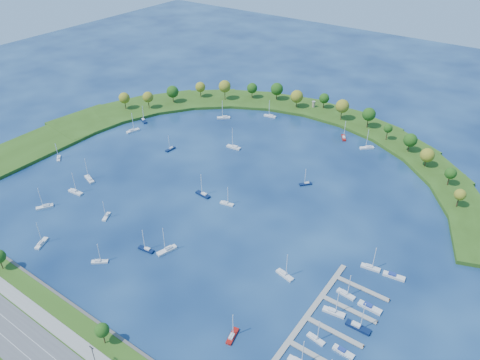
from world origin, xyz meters
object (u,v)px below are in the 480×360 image
Objects in this scene: moored_boat_11 at (75,191)px; docked_boat_10 at (371,267)px; moored_boat_18 at (234,147)px; moored_boat_21 at (224,117)px; moored_boat_2 at (367,147)px; moored_boat_17 at (285,274)px; moored_boat_20 at (167,250)px; docked_boat_4 at (316,338)px; dock_system at (315,339)px; moored_boat_16 at (41,243)px; moored_boat_14 at (203,194)px; harbor_tower at (314,104)px; moored_boat_3 at (170,149)px; moored_boat_19 at (270,116)px; docked_boat_9 at (370,307)px; moored_boat_8 at (232,335)px; moored_boat_4 at (306,183)px; docked_boat_11 at (394,276)px; moored_boat_0 at (99,261)px; docked_boat_8 at (346,294)px; moored_boat_9 at (106,216)px; moored_boat_12 at (146,249)px; moored_boat_10 at (227,203)px; docked_boat_6 at (334,311)px; docked_boat_5 at (343,352)px; moored_boat_6 at (144,120)px; moored_boat_7 at (344,137)px; moored_boat_1 at (89,179)px; docked_boat_7 at (358,326)px; moored_boat_5 at (133,130)px.

moored_boat_11 is 155.85m from docked_boat_10.
moored_boat_21 is at bearing -49.65° from moored_boat_18.
moored_boat_17 is (14.12, -125.63, -0.02)m from moored_boat_2.
docked_boat_4 is (76.88, -3.84, -0.10)m from moored_boat_20.
moored_boat_21 is at bearing 137.07° from dock_system.
moored_boat_16 is 1.14× the size of docked_boat_4.
moored_boat_14 is at bearing 18.88° from moored_boat_2.
moored_boat_3 is at bearing -112.84° from harbor_tower.
dock_system is 6.53× the size of moored_boat_17.
moored_boat_11 reaches higher than moored_boat_19.
docked_boat_10 is at bearing 112.52° from docked_boat_9.
moored_boat_3 is at bearing 39.24° from moored_boat_8.
moored_boat_21 reaches higher than dock_system.
docked_boat_11 is (64.05, -41.10, -0.18)m from moored_boat_4.
moored_boat_0 is 0.93× the size of docked_boat_8.
moored_boat_9 is 34.27m from moored_boat_12.
docked_boat_6 reaches higher than moored_boat_10.
moored_boat_4 is 1.29× the size of docked_boat_5.
docked_boat_8 is at bearing 81.01° from moored_boat_4.
moored_boat_7 is (125.30, 57.38, 0.00)m from moored_boat_6.
moored_boat_16 is at bearing -98.96° from harbor_tower.
docked_boat_5 is (101.91, -46.66, -0.34)m from moored_boat_14.
docked_boat_8 is (118.83, 21.40, 0.03)m from moored_boat_9.
moored_boat_16 reaches higher than docked_boat_8.
moored_boat_14 is at bearing 103.49° from moored_boat_18.
moored_boat_6 is 198.93m from docked_boat_6.
docked_boat_6 is 1.37× the size of docked_boat_11.
moored_boat_17 is at bearing -9.97° from moored_boat_0.
moored_boat_18 is at bearing 152.36° from docked_boat_8.
moored_boat_20 is at bearing -175.55° from moored_boat_1.
moored_boat_4 is 88.16m from moored_boat_20.
docked_boat_7 is (118.99, -85.25, 0.01)m from moored_boat_18.
moored_boat_18 is (-12.39, 117.51, 0.09)m from moored_boat_0.
moored_boat_7 is 0.94× the size of moored_boat_11.
moored_boat_9 is 129.36m from docked_boat_5.
moored_boat_18 is 1.47× the size of docked_boat_11.
moored_boat_19 is 0.91× the size of docked_boat_7.
moored_boat_10 is 83.17m from docked_boat_6.
dock_system is 151.92m from moored_boat_2.
moored_boat_20 reaches higher than moored_boat_1.
moored_boat_14 is 1.14× the size of docked_boat_8.
moored_boat_11 is at bearing -141.80° from moored_boat_5.
docked_boat_6 is at bearing -83.92° from docked_boat_8.
moored_boat_14 is (91.25, -46.29, 0.03)m from moored_boat_6.
moored_boat_16 is (-87.78, -172.89, -0.04)m from moored_boat_2.
moored_boat_14 is at bearing -0.32° from moored_boat_6.
docked_boat_7 reaches higher than moored_boat_1.
docked_boat_7 is (95.55, 14.78, 0.08)m from moored_boat_12.
moored_boat_16 is (-70.11, -177.12, -0.01)m from moored_boat_7.
moored_boat_11 is at bearing -16.25° from moored_boat_12.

